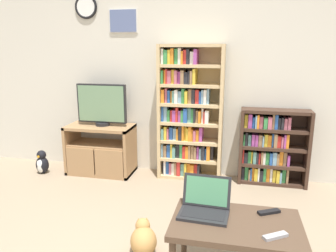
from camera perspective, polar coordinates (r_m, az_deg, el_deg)
The scene contains 11 objects.
wall_back at distance 4.04m, azimuth 3.88°, elevation 9.67°, with size 5.67×0.09×2.60m.
tv_stand at distance 4.26m, azimuth -11.68°, elevation -4.00°, with size 0.83×0.44×0.62m.
television at distance 4.15m, azimuth -11.46°, elevation 3.62°, with size 0.63×0.18×0.52m.
bookshelf_tall at distance 3.94m, azimuth 3.43°, elevation 1.93°, with size 0.76×0.28×1.61m.
bookshelf_short at distance 4.02m, azimuth 17.33°, elevation -3.63°, with size 0.78×0.25×0.89m.
coffee_table at distance 2.30m, azimuth 11.71°, elevation -17.28°, with size 0.84×0.53×0.47m.
laptop at distance 2.32m, azimuth 6.43°, elevation -13.42°, with size 0.35×0.28×0.24m.
remote_near_laptop at distance 2.16m, azimuth 18.19°, elevation -17.75°, with size 0.16×0.12×0.02m.
remote_far_from_laptop at distance 2.42m, azimuth 17.17°, elevation -14.11°, with size 0.16×0.12×0.02m.
cat at distance 2.71m, azimuth -4.29°, elevation -19.07°, with size 0.34×0.40×0.28m.
penguin_figurine at distance 4.50m, azimuth -21.10°, elevation -6.03°, with size 0.16×0.15×0.30m.
Camera 1 is at (0.59, -1.60, 1.58)m, focal length 35.00 mm.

